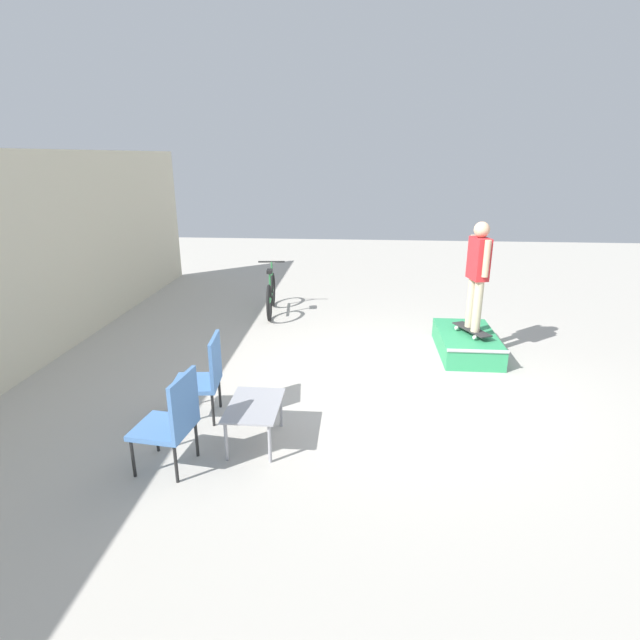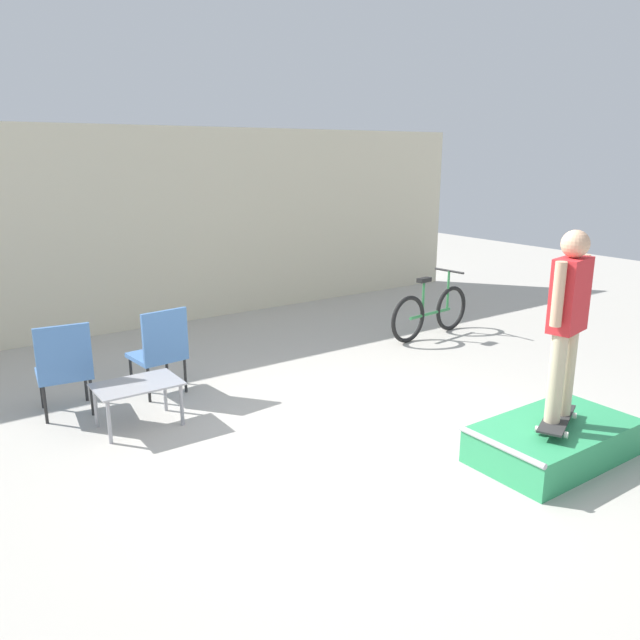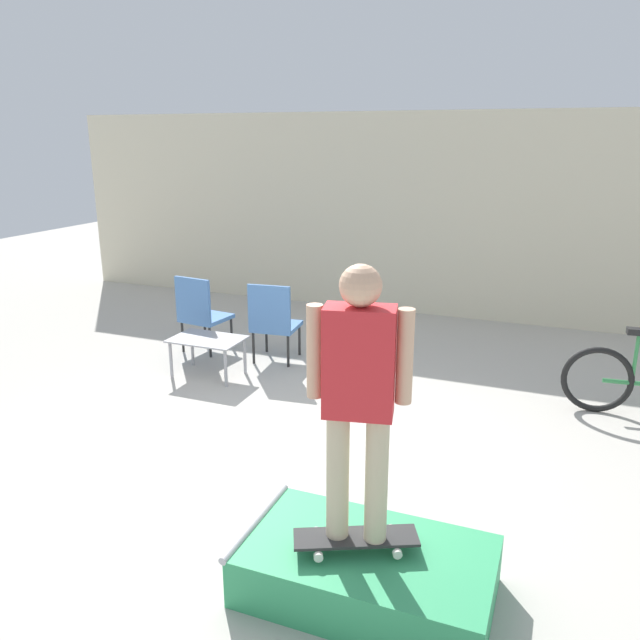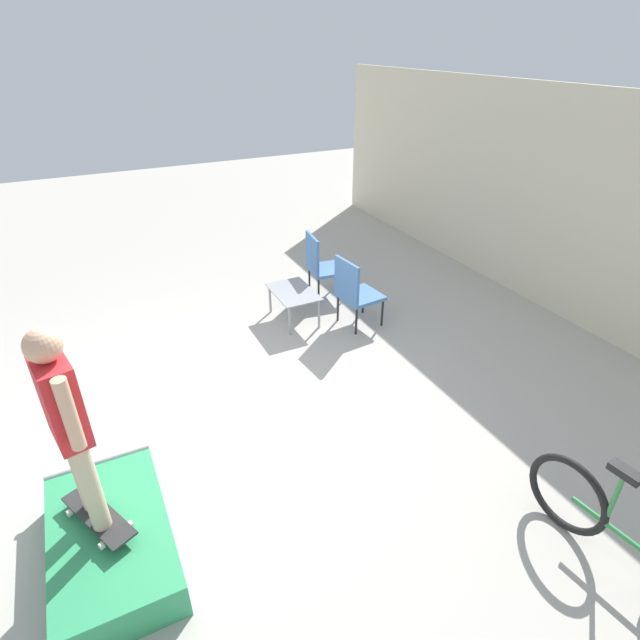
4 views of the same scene
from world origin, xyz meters
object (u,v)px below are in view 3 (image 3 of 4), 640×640
object	(u,v)px
skateboard_on_ramp	(356,538)
patio_chair_left	(201,311)
person_skater	(359,386)
patio_chair_right	(273,320)
coffee_table	(207,343)
skate_ramp_box	(366,571)

from	to	relation	value
skateboard_on_ramp	patio_chair_left	xyz separation A→B (m)	(-3.22, 3.46, 0.13)
person_skater	patio_chair_right	bearing A→B (deg)	110.54
skateboard_on_ramp	coffee_table	xyz separation A→B (m)	(-2.71, 2.78, -0.01)
skate_ramp_box	person_skater	xyz separation A→B (m)	(-0.06, -0.04, 1.19)
skate_ramp_box	person_skater	size ratio (longest dim) A/B	0.93
patio_chair_left	patio_chair_right	world-z (taller)	same
patio_chair_left	patio_chair_right	distance (m)	1.01
person_skater	coffee_table	size ratio (longest dim) A/B	1.99
skate_ramp_box	patio_chair_right	xyz separation A→B (m)	(-2.26, 3.42, 0.38)
coffee_table	patio_chair_right	world-z (taller)	patio_chair_right
coffee_table	patio_chair_left	world-z (taller)	patio_chair_left
skateboard_on_ramp	person_skater	world-z (taller)	person_skater
skate_ramp_box	patio_chair_left	world-z (taller)	patio_chair_left
coffee_table	patio_chair_right	distance (m)	0.86
person_skater	patio_chair_right	distance (m)	4.19
skateboard_on_ramp	person_skater	bearing A→B (deg)	-25.10
skate_ramp_box	coffee_table	xyz separation A→B (m)	(-2.77, 2.74, 0.23)
coffee_table	skateboard_on_ramp	bearing A→B (deg)	-45.75
patio_chair_left	skate_ramp_box	bearing A→B (deg)	140.93
skate_ramp_box	coffee_table	distance (m)	3.90
skateboard_on_ramp	patio_chair_left	world-z (taller)	patio_chair_left
patio_chair_left	skateboard_on_ramp	bearing A→B (deg)	140.07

